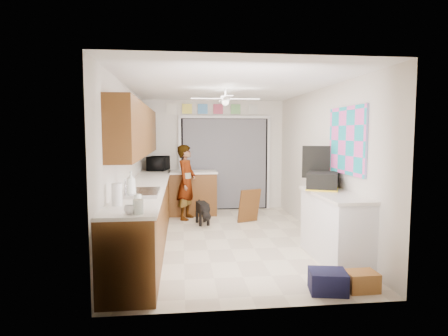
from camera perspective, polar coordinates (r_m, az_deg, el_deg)
name	(u,v)px	position (r m, az deg, el deg)	size (l,w,h in m)	color
floor	(227,239)	(6.33, 0.41, -10.76)	(5.00, 5.00, 0.00)	beige
ceiling	(227,86)	(6.13, 0.43, 12.32)	(5.00, 5.00, 0.00)	white
wall_back	(214,155)	(8.58, -1.58, 1.95)	(3.20, 3.20, 0.00)	silver
wall_front	(258,185)	(3.65, 5.14, -2.62)	(3.20, 3.20, 0.00)	silver
wall_left	(127,165)	(6.12, -14.62, 0.43)	(5.00, 5.00, 0.00)	silver
wall_right	(321,163)	(6.49, 14.59, 0.70)	(5.00, 5.00, 0.00)	silver
left_base_cabinets	(147,214)	(6.20, -11.68, -6.92)	(0.60, 4.80, 0.90)	brown
left_countertop	(147,185)	(6.12, -11.67, -2.61)	(0.62, 4.80, 0.04)	white
upper_cabinets	(138,130)	(6.28, -13.03, 5.61)	(0.32, 4.00, 0.80)	brown
sink_basin	(140,193)	(5.13, -12.68, -3.75)	(0.50, 0.76, 0.06)	silver
faucet	(125,186)	(5.14, -14.81, -2.71)	(0.03, 0.03, 0.22)	silver
peninsula_base	(193,194)	(8.15, -4.78, -3.91)	(1.00, 0.60, 0.90)	brown
peninsula_top	(193,172)	(8.08, -4.80, -0.62)	(1.04, 0.64, 0.04)	white
back_opening_recess	(225,164)	(8.59, 0.10, 0.62)	(2.00, 0.06, 2.10)	black
curtain_panel	(225,164)	(8.55, 0.13, 0.60)	(1.90, 0.03, 2.05)	slate
door_trim_left	(180,164)	(8.51, -6.71, 0.54)	(0.06, 0.04, 2.10)	white
door_trim_right	(268,164)	(8.74, 6.79, 0.66)	(0.06, 0.04, 2.10)	white
door_trim_head	(225,117)	(8.54, 0.13, 7.77)	(2.10, 0.04, 0.06)	white
header_frame_0	(187,109)	(8.53, -5.65, 8.97)	(0.22, 0.02, 0.22)	#F9F053
header_frame_1	(203,109)	(8.54, -3.27, 8.98)	(0.22, 0.02, 0.22)	#529BDD
header_frame_2	(218,109)	(8.57, -0.90, 8.97)	(0.22, 0.02, 0.22)	#C24965
header_frame_3	(236,109)	(8.61, 1.78, 8.95)	(0.22, 0.02, 0.22)	#74B96A
header_frame_4	(253,109)	(8.68, 4.42, 8.91)	(0.22, 0.02, 0.22)	silver
route66_sign	(171,109)	(8.53, -8.03, 8.94)	(0.22, 0.02, 0.26)	silver
right_counter_base	(335,228)	(5.42, 16.49, -8.80)	(0.50, 1.40, 0.90)	white
right_counter_top	(335,195)	(5.33, 16.52, -3.90)	(0.54, 1.44, 0.04)	white
abstract_painting	(347,141)	(5.54, 18.20, 3.99)	(0.03, 1.15, 0.95)	#FF5DC5
ceiling_fan	(225,99)	(6.31, 0.21, 10.48)	(1.14, 1.14, 0.24)	white
microwave	(159,163)	(8.33, -9.95, 0.70)	(0.56, 0.38, 0.31)	black
soap_bottle	(131,184)	(4.96, -13.97, -2.33)	(0.13, 0.13, 0.33)	silver
cup	(130,210)	(3.90, -14.20, -6.19)	(0.11, 0.11, 0.09)	white
jar_a	(138,207)	(3.89, -12.94, -5.77)	(0.11, 0.11, 0.15)	silver
jar_b	(138,200)	(4.34, -13.02, -4.74)	(0.08, 0.08, 0.13)	silver
paper_towel_roll	(117,194)	(4.39, -15.99, -3.88)	(0.12, 0.12, 0.25)	white
suitcase	(323,181)	(5.66, 14.81, -1.88)	(0.42, 0.56, 0.24)	black
suitcase_rim	(323,188)	(5.68, 14.78, -2.98)	(0.44, 0.58, 0.02)	yellow
suitcase_lid	(316,162)	(5.91, 13.85, 0.87)	(0.42, 0.03, 0.50)	black
cardboard_box	(361,281)	(4.62, 20.20, -15.88)	(0.34, 0.26, 0.21)	#B87939
navy_crate	(328,281)	(4.46, 15.53, -16.32)	(0.40, 0.33, 0.24)	#141533
cabinet_door_panel	(249,206)	(7.39, 3.86, -5.76)	(0.45, 0.03, 0.67)	brown
man	(186,182)	(7.65, -5.74, -2.17)	(0.55, 0.36, 1.52)	white
dog	(202,212)	(7.28, -3.30, -6.70)	(0.26, 0.61, 0.48)	black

